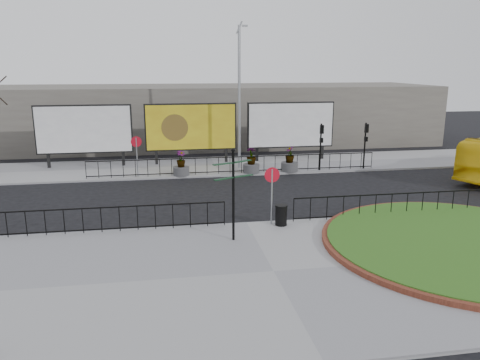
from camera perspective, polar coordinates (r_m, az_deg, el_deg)
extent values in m
plane|color=black|center=(20.29, 0.80, -5.48)|extent=(90.00, 90.00, 0.00)
cube|color=gray|center=(15.73, 4.12, -11.21)|extent=(30.00, 10.00, 0.12)
cube|color=gray|center=(31.73, -3.06, 1.72)|extent=(44.00, 6.00, 0.12)
cylinder|color=brown|center=(19.54, 25.47, -7.00)|extent=(10.40, 10.40, 0.18)
cylinder|color=#284D14|center=(19.53, 25.47, -6.94)|extent=(10.00, 10.00, 0.22)
cylinder|color=gray|center=(28.79, -12.45, 2.72)|extent=(0.07, 0.07, 2.40)
cylinder|color=#AC0B1C|center=(28.62, -12.55, 4.58)|extent=(0.64, 0.03, 0.64)
cylinder|color=white|center=(28.64, -12.54, 4.59)|extent=(0.50, 0.03, 0.50)
cylinder|color=gray|center=(19.71, 3.89, -2.07)|extent=(0.07, 0.07, 2.40)
cylinder|color=#AC0B1C|center=(19.47, 3.93, 0.62)|extent=(0.64, 0.03, 0.64)
cylinder|color=white|center=(19.49, 3.92, 0.64)|extent=(0.50, 0.03, 0.50)
cube|color=black|center=(33.26, -22.30, 2.24)|extent=(0.18, 0.18, 1.00)
cube|color=black|center=(32.52, -14.03, 2.63)|extent=(0.18, 0.18, 1.00)
cube|color=black|center=(32.49, -18.48, 5.90)|extent=(6.20, 0.25, 3.20)
cube|color=silver|center=(32.34, -18.52, 5.86)|extent=(6.00, 0.06, 3.00)
cube|color=black|center=(32.42, -10.15, 2.79)|extent=(0.18, 0.18, 1.00)
cube|color=black|center=(32.70, -1.71, 3.10)|extent=(0.18, 0.18, 1.00)
cube|color=black|center=(32.15, -6.00, 6.45)|extent=(6.20, 0.25, 3.20)
cube|color=gold|center=(32.00, -5.98, 6.42)|extent=(6.00, 0.06, 3.00)
cube|color=black|center=(33.06, 2.08, 3.21)|extent=(0.18, 0.18, 1.00)
cube|color=black|center=(34.34, 9.97, 3.41)|extent=(0.18, 0.18, 1.00)
cube|color=black|center=(33.32, 6.19, 6.70)|extent=(6.20, 0.25, 3.20)
cube|color=silver|center=(33.16, 6.26, 6.67)|extent=(6.00, 0.06, 3.00)
cylinder|color=gray|center=(30.31, -0.10, 9.88)|extent=(0.18, 0.18, 9.00)
cylinder|color=gray|center=(30.32, -0.10, 18.11)|extent=(0.43, 0.10, 0.77)
cube|color=gray|center=(30.39, 0.59, 18.29)|extent=(0.35, 0.15, 0.12)
cylinder|color=black|center=(30.36, 9.78, 3.98)|extent=(0.10, 0.10, 3.00)
cube|color=black|center=(30.08, 9.94, 6.10)|extent=(0.22, 0.18, 0.55)
cube|color=black|center=(30.18, 9.89, 4.79)|extent=(0.20, 0.16, 0.30)
cylinder|color=black|center=(31.47, 14.96, 4.06)|extent=(0.10, 0.10, 3.00)
cube|color=black|center=(31.20, 15.18, 6.10)|extent=(0.22, 0.18, 0.55)
cube|color=black|center=(31.29, 15.10, 4.83)|extent=(0.20, 0.16, 0.30)
cube|color=#69645C|center=(41.19, -4.70, 7.92)|extent=(40.00, 10.00, 5.00)
cylinder|color=black|center=(17.74, -0.82, -2.05)|extent=(0.10, 0.10, 3.47)
sphere|color=black|center=(17.34, -0.84, 3.65)|extent=(0.15, 0.15, 0.15)
cube|color=black|center=(17.22, -2.09, 1.98)|extent=(0.81, 0.43, 0.03)
cube|color=black|center=(17.69, 0.27, 2.31)|extent=(0.78, 0.53, 0.03)
cube|color=black|center=(17.31, -2.00, 0.15)|extent=(0.79, 0.50, 0.03)
cube|color=black|center=(17.76, 0.39, 0.52)|extent=(0.81, 0.43, 0.03)
cylinder|color=black|center=(19.84, 5.03, -4.36)|extent=(0.49, 0.49, 0.82)
cylinder|color=black|center=(19.71, 5.06, -3.14)|extent=(0.53, 0.53, 0.05)
cylinder|color=#4C4C4F|center=(28.95, -7.18, 1.10)|extent=(1.00, 1.00, 0.52)
imported|color=#284D14|center=(28.80, -7.22, 2.58)|extent=(0.76, 0.76, 1.00)
cylinder|color=#4C4C4F|center=(29.44, 1.38, 1.43)|extent=(1.04, 1.04, 0.54)
imported|color=#284D14|center=(29.28, 1.38, 2.98)|extent=(0.75, 0.75, 1.07)
cylinder|color=#4C4C4F|center=(30.00, 6.06, 1.62)|extent=(1.08, 1.08, 0.57)
imported|color=#284D14|center=(29.84, 6.09, 3.12)|extent=(0.63, 0.63, 1.03)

